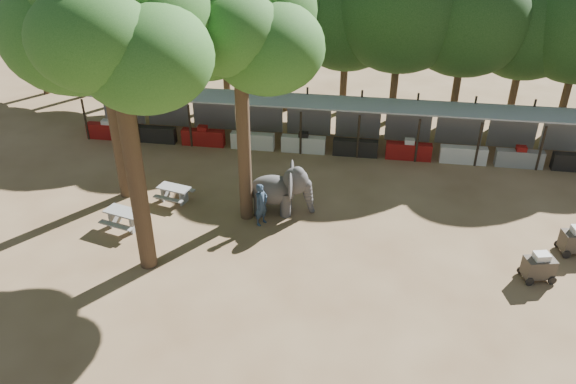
# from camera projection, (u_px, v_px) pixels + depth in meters

# --- Properties ---
(ground) EXTENTS (100.00, 100.00, 0.00)m
(ground) POSITION_uv_depth(u_px,v_px,m) (294.00, 316.00, 19.31)
(ground) COLOR brown
(ground) RESTS_ON ground
(vendor_stalls) EXTENTS (28.00, 2.99, 2.80)m
(vendor_stalls) POSITION_uv_depth(u_px,v_px,m) (331.00, 127.00, 30.57)
(vendor_stalls) COLOR #919398
(vendor_stalls) RESTS_ON ground
(yard_tree_left) EXTENTS (7.10, 6.90, 11.02)m
(yard_tree_left) POSITION_uv_depth(u_px,v_px,m) (97.00, 17.00, 22.60)
(yard_tree_left) COLOR #332316
(yard_tree_left) RESTS_ON ground
(yard_tree_center) EXTENTS (7.10, 6.90, 12.04)m
(yard_tree_center) POSITION_uv_depth(u_px,v_px,m) (111.00, 23.00, 17.41)
(yard_tree_center) COLOR #332316
(yard_tree_center) RESTS_ON ground
(yard_tree_back) EXTENTS (7.10, 6.90, 11.36)m
(yard_tree_back) POSITION_uv_depth(u_px,v_px,m) (236.00, 19.00, 20.77)
(yard_tree_back) COLOR #332316
(yard_tree_back) RESTS_ON ground
(backdrop_trees) EXTENTS (46.46, 5.95, 8.33)m
(backdrop_trees) POSITION_uv_depth(u_px,v_px,m) (342.00, 24.00, 32.82)
(backdrop_trees) COLOR #332316
(backdrop_trees) RESTS_ON ground
(elephant) EXTENTS (2.99, 2.27, 2.27)m
(elephant) POSITION_uv_depth(u_px,v_px,m) (281.00, 190.00, 24.65)
(elephant) COLOR #3B3939
(elephant) RESTS_ON ground
(handler) EXTENTS (0.75, 0.83, 1.92)m
(handler) POSITION_uv_depth(u_px,v_px,m) (261.00, 205.00, 23.89)
(handler) COLOR #26384C
(handler) RESTS_ON ground
(picnic_table_near) EXTENTS (1.97, 1.85, 0.82)m
(picnic_table_near) POSITION_uv_depth(u_px,v_px,m) (125.00, 217.00, 23.83)
(picnic_table_near) COLOR gray
(picnic_table_near) RESTS_ON ground
(picnic_table_far) EXTENTS (1.74, 1.63, 0.74)m
(picnic_table_far) POSITION_uv_depth(u_px,v_px,m) (174.00, 192.00, 25.77)
(picnic_table_far) COLOR gray
(picnic_table_far) RESTS_ON ground
(cart_front) EXTENTS (1.35, 1.05, 1.16)m
(cart_front) POSITION_uv_depth(u_px,v_px,m) (539.00, 266.00, 20.79)
(cart_front) COLOR #383028
(cart_front) RESTS_ON ground
(cart_back) EXTENTS (1.37, 1.02, 1.22)m
(cart_back) POSITION_uv_depth(u_px,v_px,m) (576.00, 240.00, 22.22)
(cart_back) COLOR #383028
(cart_back) RESTS_ON ground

